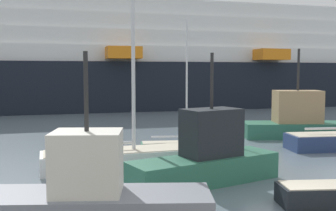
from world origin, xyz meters
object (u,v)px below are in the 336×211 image
fishing_boat_1 (207,157)px  cruise_ship (38,61)px  fishing_boat_0 (301,121)px  fishing_boat_3 (95,193)px  channel_buoy_0 (62,150)px  sailboat_2 (180,144)px  sailboat_6 (122,156)px

fishing_boat_1 → cruise_ship: cruise_ship is taller
fishing_boat_0 → fishing_boat_3: 19.50m
fishing_boat_1 → fishing_boat_3: 5.77m
channel_buoy_0 → cruise_ship: 30.11m
cruise_ship → fishing_boat_1: bearing=-78.1°
fishing_boat_0 → fishing_boat_1: 13.77m
fishing_boat_1 → cruise_ship: (-6.58, 36.52, 4.78)m
fishing_boat_0 → fishing_boat_3: (-15.59, -11.71, -0.24)m
fishing_boat_0 → channel_buoy_0: 16.16m
sailboat_2 → channel_buoy_0: bearing=-171.7°
sailboat_2 → fishing_boat_1: (-1.15, -6.56, 0.65)m
sailboat_6 → cruise_ship: size_ratio=0.10×
fishing_boat_1 → cruise_ship: size_ratio=0.07×
sailboat_2 → fishing_boat_0: 9.79m
fishing_boat_0 → channel_buoy_0: size_ratio=5.79×
sailboat_6 → fishing_boat_0: 14.47m
sailboat_6 → fishing_boat_0: (13.51, 5.17, 0.57)m
sailboat_2 → fishing_boat_1: sailboat_2 is taller
sailboat_6 → fishing_boat_0: sailboat_6 is taller
channel_buoy_0 → fishing_boat_3: bearing=-87.4°
cruise_ship → sailboat_6: bearing=-81.9°
fishing_boat_3 → channel_buoy_0: bearing=-71.7°
sailboat_6 → fishing_boat_1: 4.54m
fishing_boat_1 → channel_buoy_0: fishing_boat_1 is taller
sailboat_2 → cruise_ship: cruise_ship is taller
sailboat_6 → fishing_boat_0: size_ratio=1.25×
fishing_boat_0 → cruise_ship: 33.08m
channel_buoy_0 → sailboat_2: bearing=-3.2°
sailboat_6 → fishing_boat_3: sailboat_6 is taller
sailboat_2 → fishing_boat_1: bearing=-88.5°
fishing_boat_3 → cruise_ship: 39.88m
fishing_boat_1 → channel_buoy_0: bearing=114.0°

